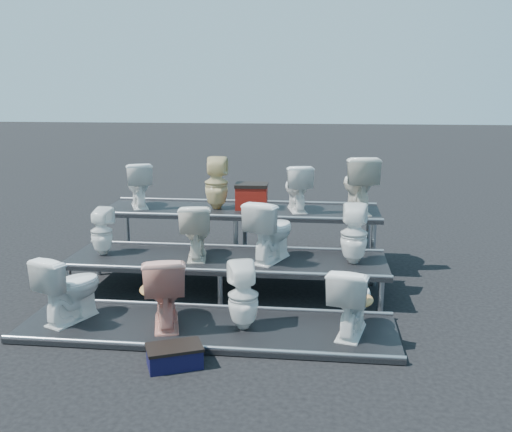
# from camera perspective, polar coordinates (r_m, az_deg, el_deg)

# --- Properties ---
(ground) EXTENTS (80.00, 80.00, 0.00)m
(ground) POSITION_cam_1_polar(r_m,az_deg,el_deg) (7.72, -2.94, -7.53)
(ground) COLOR black
(ground) RESTS_ON ground
(tier_front) EXTENTS (4.20, 1.20, 0.06)m
(tier_front) POSITION_cam_1_polar(r_m,az_deg,el_deg) (6.52, -4.89, -11.14)
(tier_front) COLOR black
(tier_front) RESTS_ON ground
(tier_mid) EXTENTS (4.20, 1.20, 0.46)m
(tier_mid) POSITION_cam_1_polar(r_m,az_deg,el_deg) (7.64, -2.96, -5.91)
(tier_mid) COLOR black
(tier_mid) RESTS_ON ground
(tier_back) EXTENTS (4.20, 1.20, 0.86)m
(tier_back) POSITION_cam_1_polar(r_m,az_deg,el_deg) (8.82, -1.56, -2.04)
(tier_back) COLOR black
(tier_back) RESTS_ON ground
(toilet_0) EXTENTS (0.70, 0.88, 0.78)m
(toilet_0) POSITION_cam_1_polar(r_m,az_deg,el_deg) (6.85, -18.08, -6.78)
(toilet_0) COLOR white
(toilet_0) RESTS_ON tier_front
(toilet_1) EXTENTS (0.66, 0.90, 0.82)m
(toilet_1) POSITION_cam_1_polar(r_m,az_deg,el_deg) (6.47, -9.12, -7.26)
(toilet_1) COLOR #DC9280
(toilet_1) RESTS_ON tier_front
(toilet_2) EXTENTS (0.42, 0.43, 0.75)m
(toilet_2) POSITION_cam_1_polar(r_m,az_deg,el_deg) (6.30, -1.29, -7.98)
(toilet_2) COLOR white
(toilet_2) RESTS_ON tier_front
(toilet_3) EXTENTS (0.59, 0.83, 0.76)m
(toilet_3) POSITION_cam_1_polar(r_m,az_deg,el_deg) (6.25, 9.51, -8.25)
(toilet_3) COLOR white
(toilet_3) RESTS_ON tier_front
(toilet_4) EXTENTS (0.31, 0.32, 0.64)m
(toilet_4) POSITION_cam_1_polar(r_m,az_deg,el_deg) (7.95, -15.18, -1.49)
(toilet_4) COLOR white
(toilet_4) RESTS_ON tier_mid
(toilet_5) EXTENTS (0.53, 0.78, 0.74)m
(toilet_5) POSITION_cam_1_polar(r_m,az_deg,el_deg) (7.55, -6.03, -1.46)
(toilet_5) COLOR silver
(toilet_5) RESTS_ON tier_mid
(toilet_6) EXTENTS (0.71, 0.90, 0.81)m
(toilet_6) POSITION_cam_1_polar(r_m,az_deg,el_deg) (7.39, 1.50, -1.42)
(toilet_6) COLOR white
(toilet_6) RESTS_ON tier_mid
(toilet_7) EXTENTS (0.38, 0.38, 0.76)m
(toilet_7) POSITION_cam_1_polar(r_m,az_deg,el_deg) (7.38, 9.78, -1.79)
(toilet_7) COLOR white
(toilet_7) RESTS_ON tier_mid
(toilet_8) EXTENTS (0.63, 0.78, 0.70)m
(toilet_8) POSITION_cam_1_polar(r_m,az_deg,el_deg) (9.02, -11.68, 3.10)
(toilet_8) COLOR white
(toilet_8) RESTS_ON tier_back
(toilet_9) EXTENTS (0.38, 0.38, 0.79)m
(toilet_9) POSITION_cam_1_polar(r_m,az_deg,el_deg) (8.71, -3.98, 3.30)
(toilet_9) COLOR beige
(toilet_9) RESTS_ON tier_back
(toilet_10) EXTENTS (0.53, 0.76, 0.70)m
(toilet_10) POSITION_cam_1_polar(r_m,az_deg,el_deg) (8.57, 4.12, 2.86)
(toilet_10) COLOR white
(toilet_10) RESTS_ON tier_back
(toilet_11) EXTENTS (0.59, 0.89, 0.85)m
(toilet_11) POSITION_cam_1_polar(r_m,az_deg,el_deg) (8.57, 10.21, 3.18)
(toilet_11) COLOR silver
(toilet_11) RESTS_ON tier_back
(red_crate) EXTENTS (0.49, 0.40, 0.34)m
(red_crate) POSITION_cam_1_polar(r_m,az_deg,el_deg) (8.72, -0.45, 1.84)
(red_crate) COLOR maroon
(red_crate) RESTS_ON tier_back
(step_stool) EXTENTS (0.59, 0.49, 0.18)m
(step_stool) POSITION_cam_1_polar(r_m,az_deg,el_deg) (5.77, -8.14, -13.83)
(step_stool) COLOR black
(step_stool) RESTS_ON ground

